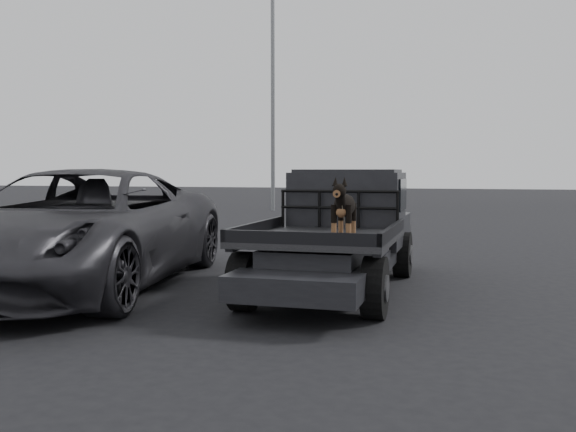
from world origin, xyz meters
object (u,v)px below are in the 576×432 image
(dog, at_px, (344,210))
(parked_suv, at_px, (79,229))
(distant_car_a, at_px, (337,190))
(floodlight_near, at_px, (273,40))
(flatbed_ute, at_px, (336,260))

(dog, bearing_deg, parked_suv, 171.02)
(distant_car_a, bearing_deg, parked_suv, -107.45)
(dog, xyz_separation_m, floodlight_near, (-7.14, 19.91, 6.30))
(flatbed_ute, height_order, floodlight_near, floodlight_near)
(parked_suv, distance_m, floodlight_near, 20.58)
(floodlight_near, bearing_deg, flatbed_ute, -69.91)
(parked_suv, xyz_separation_m, distant_car_a, (-1.94, 28.62, -0.21))
(dog, distance_m, parked_suv, 4.28)
(dog, height_order, floodlight_near, floodlight_near)
(parked_suv, bearing_deg, flatbed_ute, 4.11)
(dog, height_order, parked_suv, parked_suv)
(floodlight_near, bearing_deg, dog, -70.28)
(distant_car_a, bearing_deg, dog, -99.47)
(parked_suv, bearing_deg, distant_car_a, 85.15)
(parked_suv, relative_size, distant_car_a, 1.55)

